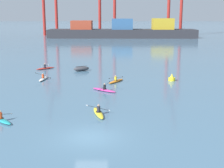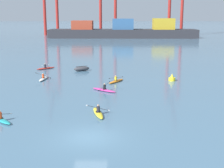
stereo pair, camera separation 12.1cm
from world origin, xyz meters
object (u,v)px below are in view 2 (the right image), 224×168
object	(u,v)px
container_barge	(124,31)
kayak_white	(43,78)
capsized_dinghy	(82,69)
channel_buoy	(172,78)
kayak_red	(46,68)
kayak_yellow	(98,113)
kayak_orange	(116,81)
kayak_teal	(0,119)
kayak_magenta	(104,90)

from	to	relation	value
container_barge	kayak_white	world-z (taller)	container_barge
container_barge	capsized_dinghy	xyz separation A→B (m)	(-8.02, -72.85, -2.14)
channel_buoy	kayak_red	size ratio (longest dim) A/B	0.35
kayak_yellow	capsized_dinghy	bearing A→B (deg)	99.98
capsized_dinghy	kayak_orange	size ratio (longest dim) A/B	0.87
channel_buoy	kayak_yellow	world-z (taller)	channel_buoy
capsized_dinghy	kayak_orange	world-z (taller)	kayak_orange
kayak_orange	kayak_teal	bearing A→B (deg)	-121.48
kayak_white	kayak_magenta	world-z (taller)	kayak_magenta
capsized_dinghy	kayak_teal	size ratio (longest dim) A/B	0.97
kayak_red	kayak_yellow	xyz separation A→B (m)	(10.02, -23.94, 0.00)
kayak_yellow	kayak_magenta	size ratio (longest dim) A/B	1.12
container_barge	kayak_white	size ratio (longest dim) A/B	16.24
kayak_white	kayak_red	distance (m)	8.78
channel_buoy	kayak_magenta	distance (m)	10.75
capsized_dinghy	kayak_white	size ratio (longest dim) A/B	0.82
container_barge	capsized_dinghy	distance (m)	73.32
capsized_dinghy	kayak_white	bearing A→B (deg)	-122.50
kayak_orange	container_barge	bearing A→B (deg)	88.21
kayak_yellow	kayak_white	bearing A→B (deg)	118.80
container_barge	kayak_teal	size ratio (longest dim) A/B	19.30
kayak_yellow	kayak_magenta	world-z (taller)	kayak_magenta
container_barge	kayak_red	bearing A→B (deg)	-101.20
kayak_white	kayak_teal	world-z (taller)	kayak_white
kayak_orange	kayak_white	bearing A→B (deg)	171.75
channel_buoy	kayak_teal	world-z (taller)	channel_buoy
kayak_orange	kayak_yellow	bearing A→B (deg)	-96.40
channel_buoy	kayak_yellow	bearing A→B (deg)	-121.47
kayak_yellow	channel_buoy	bearing A→B (deg)	58.53
channel_buoy	kayak_magenta	size ratio (longest dim) A/B	0.33
container_barge	kayak_magenta	bearing A→B (deg)	-92.60
channel_buoy	kayak_red	xyz separation A→B (m)	(-19.10, 9.10, -0.19)
kayak_yellow	container_barge	bearing A→B (deg)	87.54
capsized_dinghy	channel_buoy	size ratio (longest dim) A/B	2.81
kayak_yellow	kayak_teal	bearing A→B (deg)	-166.42
channel_buoy	kayak_teal	bearing A→B (deg)	-135.70
kayak_magenta	kayak_yellow	bearing A→B (deg)	-91.09
kayak_teal	kayak_orange	distance (m)	18.55
channel_buoy	kayak_white	distance (m)	17.50
kayak_yellow	kayak_orange	world-z (taller)	kayak_yellow
channel_buoy	kayak_white	size ratio (longest dim) A/B	0.29
channel_buoy	kayak_yellow	xyz separation A→B (m)	(-9.08, -14.84, -0.19)
kayak_white	kayak_red	bearing A→B (deg)	100.55
kayak_teal	kayak_magenta	world-z (taller)	kayak_magenta
kayak_teal	kayak_orange	size ratio (longest dim) A/B	0.90
kayak_teal	kayak_red	world-z (taller)	same
kayak_white	kayak_teal	xyz separation A→B (m)	(0.28, -17.27, 0.00)
container_barge	kayak_red	world-z (taller)	container_barge
channel_buoy	kayak_teal	distance (m)	24.06
kayak_yellow	kayak_magenta	bearing A→B (deg)	88.91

